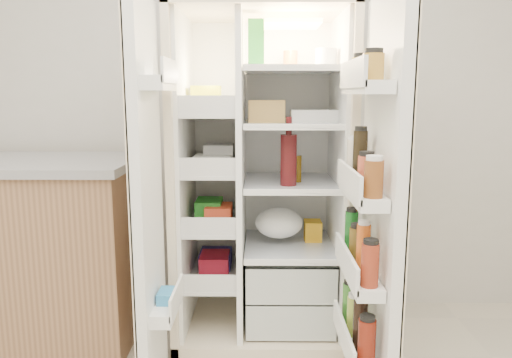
{
  "coord_description": "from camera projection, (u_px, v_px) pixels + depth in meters",
  "views": [
    {
      "loc": [
        0.12,
        -1.01,
        1.36
      ],
      "look_at": [
        0.1,
        1.25,
        0.96
      ],
      "focal_mm": 34.0,
      "sensor_mm": 36.0,
      "label": 1
    }
  ],
  "objects": [
    {
      "name": "wall_back",
      "position": [
        241.0,
        95.0,
        2.97
      ],
      "size": [
        4.0,
        0.02,
        2.7
      ],
      "primitive_type": "cube",
      "color": "silver",
      "rests_on": "floor"
    },
    {
      "name": "refrigerator",
      "position": [
        264.0,
        204.0,
        2.73
      ],
      "size": [
        0.92,
        0.7,
        1.8
      ],
      "color": "beige",
      "rests_on": "floor"
    },
    {
      "name": "freezer_door",
      "position": [
        148.0,
        202.0,
        2.12
      ],
      "size": [
        0.15,
        0.4,
        1.72
      ],
      "color": "white",
      "rests_on": "floor"
    },
    {
      "name": "fridge_door",
      "position": [
        377.0,
        211.0,
        2.02
      ],
      "size": [
        0.17,
        0.58,
        1.72
      ],
      "color": "white",
      "rests_on": "floor"
    },
    {
      "name": "kitchen_counter",
      "position": [
        14.0,
        249.0,
        2.69
      ],
      "size": [
        1.39,
        0.74,
        1.01
      ],
      "color": "#986E4C",
      "rests_on": "floor"
    }
  ]
}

